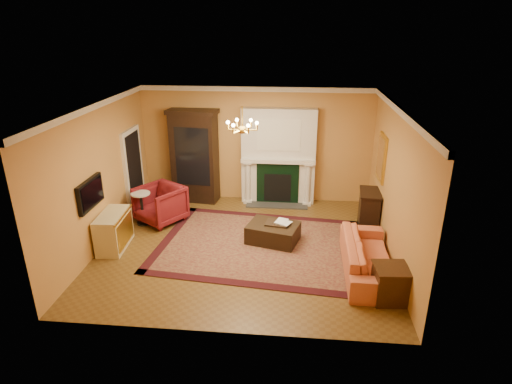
# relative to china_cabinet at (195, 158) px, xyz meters

# --- Properties ---
(floor) EXTENTS (6.00, 5.50, 0.02)m
(floor) POSITION_rel_china_cabinet_xyz_m (1.59, -2.49, -1.18)
(floor) COLOR brown
(floor) RESTS_ON ground
(ceiling) EXTENTS (6.00, 5.50, 0.02)m
(ceiling) POSITION_rel_china_cabinet_xyz_m (1.59, -2.49, 1.84)
(ceiling) COLOR white
(ceiling) RESTS_ON wall_back
(wall_back) EXTENTS (6.00, 0.02, 3.00)m
(wall_back) POSITION_rel_china_cabinet_xyz_m (1.59, 0.27, 0.33)
(wall_back) COLOR #AF7B3E
(wall_back) RESTS_ON floor
(wall_front) EXTENTS (6.00, 0.02, 3.00)m
(wall_front) POSITION_rel_china_cabinet_xyz_m (1.59, -5.25, 0.33)
(wall_front) COLOR #AF7B3E
(wall_front) RESTS_ON floor
(wall_left) EXTENTS (0.02, 5.50, 3.00)m
(wall_left) POSITION_rel_china_cabinet_xyz_m (-1.42, -2.49, 0.33)
(wall_left) COLOR #AF7B3E
(wall_left) RESTS_ON floor
(wall_right) EXTENTS (0.02, 5.50, 3.00)m
(wall_right) POSITION_rel_china_cabinet_xyz_m (4.60, -2.49, 0.33)
(wall_right) COLOR #AF7B3E
(wall_right) RESTS_ON floor
(fireplace) EXTENTS (1.90, 0.70, 2.50)m
(fireplace) POSITION_rel_china_cabinet_xyz_m (2.19, 0.08, 0.03)
(fireplace) COLOR silver
(fireplace) RESTS_ON wall_back
(crown_molding) EXTENTS (6.00, 5.50, 0.12)m
(crown_molding) POSITION_rel_china_cabinet_xyz_m (1.59, -1.53, 1.77)
(crown_molding) COLOR silver
(crown_molding) RESTS_ON ceiling
(doorway) EXTENTS (0.08, 1.05, 2.10)m
(doorway) POSITION_rel_china_cabinet_xyz_m (-1.37, -0.79, -0.12)
(doorway) COLOR silver
(doorway) RESTS_ON wall_left
(tv_panel) EXTENTS (0.09, 0.95, 0.58)m
(tv_panel) POSITION_rel_china_cabinet_xyz_m (-1.36, -3.09, 0.18)
(tv_panel) COLOR black
(tv_panel) RESTS_ON wall_left
(gilt_mirror) EXTENTS (0.06, 0.76, 1.05)m
(gilt_mirror) POSITION_rel_china_cabinet_xyz_m (4.55, -1.09, 0.48)
(gilt_mirror) COLOR gold
(gilt_mirror) RESTS_ON wall_right
(chandelier) EXTENTS (0.63, 0.55, 0.53)m
(chandelier) POSITION_rel_china_cabinet_xyz_m (1.59, -2.49, 1.44)
(chandelier) COLOR gold
(chandelier) RESTS_ON ceiling
(oriental_rug) EXTENTS (4.56, 3.61, 0.02)m
(oriental_rug) POSITION_rel_china_cabinet_xyz_m (1.91, -2.41, -1.16)
(oriental_rug) COLOR #460F16
(oriental_rug) RESTS_ON floor
(china_cabinet) EXTENTS (1.22, 0.67, 2.34)m
(china_cabinet) POSITION_rel_china_cabinet_xyz_m (0.00, 0.00, 0.00)
(china_cabinet) COLOR black
(china_cabinet) RESTS_ON floor
(wingback_armchair) EXTENTS (1.30, 1.28, 0.99)m
(wingback_armchair) POSITION_rel_china_cabinet_xyz_m (-0.54, -1.44, -0.67)
(wingback_armchair) COLOR maroon
(wingback_armchair) RESTS_ON floor
(pedestal_table) EXTENTS (0.44, 0.44, 0.79)m
(pedestal_table) POSITION_rel_china_cabinet_xyz_m (-0.93, -1.61, -0.71)
(pedestal_table) COLOR black
(pedestal_table) RESTS_ON floor
(commode) EXTENTS (0.55, 1.07, 0.78)m
(commode) POSITION_rel_china_cabinet_xyz_m (-1.14, -2.77, -0.78)
(commode) COLOR beige
(commode) RESTS_ON floor
(coral_sofa) EXTENTS (0.69, 2.25, 0.88)m
(coral_sofa) POSITION_rel_china_cabinet_xyz_m (4.06, -3.26, -0.73)
(coral_sofa) COLOR #BF5B3C
(coral_sofa) RESTS_ON floor
(end_table) EXTENTS (0.57, 0.57, 0.62)m
(end_table) POSITION_rel_china_cabinet_xyz_m (4.31, -4.14, -0.86)
(end_table) COLOR #341E0E
(end_table) RESTS_ON floor
(console_table) EXTENTS (0.51, 0.80, 0.85)m
(console_table) POSITION_rel_china_cabinet_xyz_m (4.37, -1.25, -0.74)
(console_table) COLOR black
(console_table) RESTS_ON floor
(leather_ottoman) EXTENTS (1.22, 1.02, 0.39)m
(leather_ottoman) POSITION_rel_china_cabinet_xyz_m (2.20, -2.20, -0.96)
(leather_ottoman) COLOR black
(leather_ottoman) RESTS_ON oriental_rug
(ottoman_tray) EXTENTS (0.53, 0.44, 0.03)m
(ottoman_tray) POSITION_rel_china_cabinet_xyz_m (2.27, -2.15, -0.74)
(ottoman_tray) COLOR black
(ottoman_tray) RESTS_ON leather_ottoman
(book_a) EXTENTS (0.23, 0.10, 0.32)m
(book_a) POSITION_rel_china_cabinet_xyz_m (2.26, -2.09, -0.57)
(book_a) COLOR gray
(book_a) RESTS_ON ottoman_tray
(book_b) EXTENTS (0.19, 0.11, 0.27)m
(book_b) POSITION_rel_china_cabinet_xyz_m (2.38, -2.16, -0.59)
(book_b) COLOR gray
(book_b) RESTS_ON ottoman_tray
(topiary_left) EXTENTS (0.15, 0.15, 0.41)m
(topiary_left) POSITION_rel_china_cabinet_xyz_m (1.52, 0.04, 0.28)
(topiary_left) COLOR tan
(topiary_left) RESTS_ON fireplace
(topiary_right) EXTENTS (0.15, 0.15, 0.39)m
(topiary_right) POSITION_rel_china_cabinet_xyz_m (2.95, 0.04, 0.28)
(topiary_right) COLOR tan
(topiary_right) RESTS_ON fireplace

